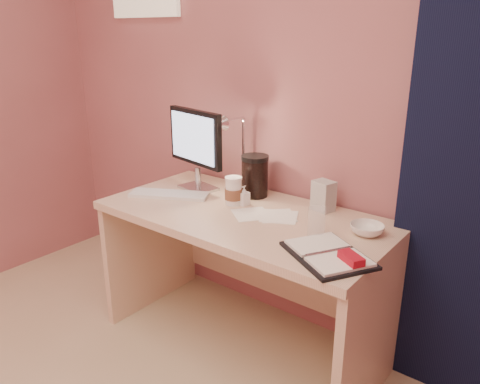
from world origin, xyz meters
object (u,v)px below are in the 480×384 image
Objects in this scene: lotion_bottle at (244,196)px; clear_cup at (316,223)px; keyboard at (169,194)px; bowl at (367,229)px; desk at (253,250)px; monitor at (197,143)px; desk_lamp at (233,146)px; dark_jar at (255,178)px; planner at (330,255)px; coffee_cup at (234,192)px; product_box at (323,196)px.

clear_cup is at bearing -13.72° from lotion_bottle.
bowl reaches higher than keyboard.
monitor reaches higher than desk.
monitor is at bearing -163.11° from desk_lamp.
desk is at bearing -55.47° from dark_jar.
lotion_bottle is (-0.61, 0.25, 0.04)m from planner.
desk is at bearing -175.24° from bowl.
coffee_cup is 0.06m from lotion_bottle.
keyboard is 0.46m from dark_jar.
monitor reaches higher than lotion_bottle.
keyboard is 4.15× the size of lotion_bottle.
planner is at bearing -6.48° from monitor.
desk is at bearing 165.27° from clear_cup.
keyboard is at bearing -93.26° from monitor.
clear_cup is 0.89× the size of bowl.
dark_jar is (-0.67, 0.10, 0.07)m from bowl.
bowl is at bearing 4.76° from desk.
bowl is at bearing 116.04° from planner.
keyboard is at bearing -178.59° from clear_cup.
bowl is 0.98× the size of product_box.
coffee_cup is at bearing -169.13° from planner.
planner is 0.70m from coffee_cup.
planner is at bearing -43.64° from product_box.
monitor is 0.85m from clear_cup.
lotion_bottle is (0.39, 0.14, 0.04)m from keyboard.
monitor is at bearing -161.43° from dark_jar.
bowl is (0.68, 0.06, -0.04)m from coffee_cup.
coffee_cup is 0.53m from clear_cup.
clear_cup reaches higher than lotion_bottle.
keyboard reaches higher than desk.
lotion_bottle reaches higher than keyboard.
product_box reaches higher than planner.
clear_cup is at bearing -11.48° from desk_lamp.
keyboard is 1.03m from bowl.
product_box is (0.38, 0.03, -0.02)m from dark_jar.
monitor reaches higher than dark_jar.
bowl is at bearing 43.94° from clear_cup.
lotion_bottle is (0.05, 0.02, -0.02)m from coffee_cup.
clear_cup is 0.57m from dark_jar.
desk_lamp is at bearing 21.13° from monitor.
desk is 0.62m from bowl.
product_box reaches higher than coffee_cup.
bowl reaches higher than desk.
coffee_cup reaches higher than planner.
dark_jar is at bearing 86.88° from coffee_cup.
monitor is at bearing 48.56° from keyboard.
keyboard is 0.36m from coffee_cup.
keyboard is 0.97× the size of desk_lamp.
keyboard is 0.86m from clear_cup.
keyboard is at bearing -164.30° from desk.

